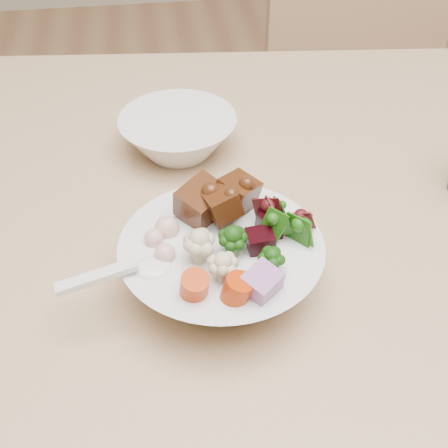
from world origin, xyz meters
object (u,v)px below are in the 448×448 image
at_px(dining_table, 419,292).
at_px(side_bowl, 178,135).
at_px(food_bowl, 223,262).
at_px(chair_far, 366,124).

distance_m(dining_table, side_bowl, 0.37).
distance_m(dining_table, food_bowl, 0.28).
bearing_deg(side_bowl, food_bowl, -84.42).
bearing_deg(chair_far, side_bowl, -136.04).
bearing_deg(chair_far, food_bowl, -122.72).
relative_size(chair_far, side_bowl, 5.99).
bearing_deg(dining_table, chair_far, 80.86).
height_order(chair_far, food_bowl, chair_far).
distance_m(chair_far, side_bowl, 0.74).
bearing_deg(side_bowl, dining_table, -39.01).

